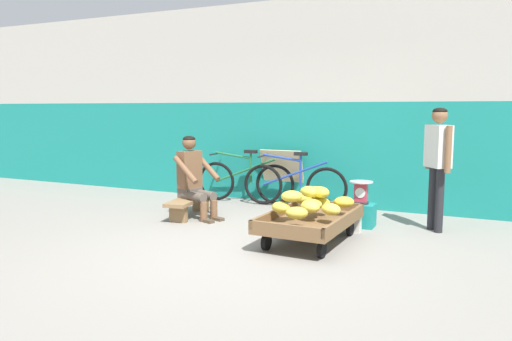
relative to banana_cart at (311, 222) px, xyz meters
The scene contains 13 objects.
ground_plane 1.03m from the banana_cart, 125.70° to the right, with size 80.00×80.00×0.00m, color gray.
back_wall 2.72m from the banana_cart, 104.31° to the left, with size 16.00×0.30×3.21m.
banana_cart is the anchor object (origin of this frame).
banana_pile 0.24m from the banana_cart, 102.59° to the left, with size 0.85×1.09×0.27m.
low_bench 2.08m from the banana_cart, 163.50° to the left, with size 0.46×1.13×0.27m.
vendor_seated 2.02m from the banana_cart, 163.59° to the left, with size 0.73×0.60×1.14m.
plastic_crate 1.06m from the banana_cart, 71.26° to the left, with size 0.36×0.28×0.30m.
weighing_scale 1.08m from the banana_cart, 71.24° to the left, with size 0.30×0.30×0.29m.
bicycle_near_left 2.57m from the banana_cart, 133.27° to the left, with size 1.66×0.48×0.86m.
bicycle_far_left 2.06m from the banana_cart, 115.96° to the left, with size 1.66×0.48×0.86m.
sign_board 2.43m from the banana_cart, 119.34° to the left, with size 0.70×0.29×0.87m.
customer_adult 1.84m from the banana_cart, 43.37° to the left, with size 0.35×0.41×1.53m.
shopping_bag 0.77m from the banana_cart, 64.46° to the left, with size 0.18×0.12×0.24m, color silver.
Camera 1 is at (2.33, -4.41, 1.53)m, focal length 34.53 mm.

